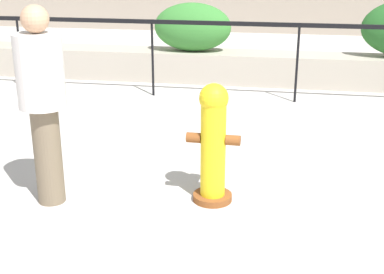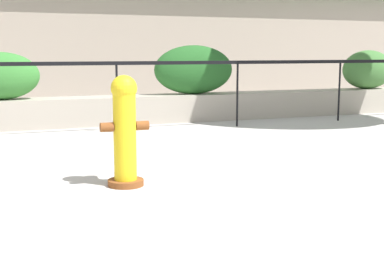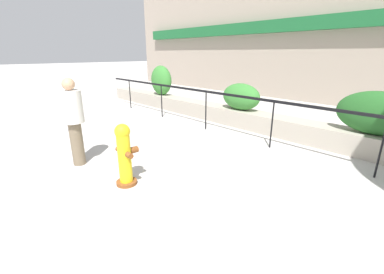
{
  "view_description": "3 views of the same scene",
  "coord_description": "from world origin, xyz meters",
  "px_view_note": "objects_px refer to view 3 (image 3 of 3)",
  "views": [
    {
      "loc": [
        -0.16,
        -2.85,
        2.16
      ],
      "look_at": [
        -0.98,
        1.79,
        0.48
      ],
      "focal_mm": 50.0,
      "sensor_mm": 36.0,
      "label": 1
    },
    {
      "loc": [
        -1.99,
        -3.52,
        1.3
      ],
      "look_at": [
        0.01,
        1.6,
        0.42
      ],
      "focal_mm": 50.0,
      "sensor_mm": 36.0,
      "label": 2
    },
    {
      "loc": [
        2.94,
        -0.43,
        2.17
      ],
      "look_at": [
        -0.78,
        3.06,
        0.49
      ],
      "focal_mm": 24.0,
      "sensor_mm": 36.0,
      "label": 3
    }
  ],
  "objects_px": {
    "hedge_bush_1": "(241,97)",
    "pedestrian": "(73,117)",
    "hedge_bush_0": "(161,80)",
    "hedge_bush_2": "(377,113)",
    "fire_hydrant": "(125,154)"
  },
  "relations": [
    {
      "from": "hedge_bush_1",
      "to": "fire_hydrant",
      "type": "bearing_deg",
      "value": -77.73
    },
    {
      "from": "hedge_bush_1",
      "to": "pedestrian",
      "type": "bearing_deg",
      "value": -95.18
    },
    {
      "from": "hedge_bush_1",
      "to": "pedestrian",
      "type": "height_order",
      "value": "pedestrian"
    },
    {
      "from": "hedge_bush_0",
      "to": "pedestrian",
      "type": "relative_size",
      "value": 0.68
    },
    {
      "from": "hedge_bush_2",
      "to": "hedge_bush_1",
      "type": "bearing_deg",
      "value": 180.0
    },
    {
      "from": "fire_hydrant",
      "to": "hedge_bush_1",
      "type": "bearing_deg",
      "value": 102.27
    },
    {
      "from": "fire_hydrant",
      "to": "pedestrian",
      "type": "height_order",
      "value": "pedestrian"
    },
    {
      "from": "hedge_bush_0",
      "to": "pedestrian",
      "type": "bearing_deg",
      "value": -53.15
    },
    {
      "from": "hedge_bush_1",
      "to": "hedge_bush_2",
      "type": "height_order",
      "value": "hedge_bush_2"
    },
    {
      "from": "hedge_bush_2",
      "to": "fire_hydrant",
      "type": "height_order",
      "value": "hedge_bush_2"
    },
    {
      "from": "hedge_bush_1",
      "to": "hedge_bush_2",
      "type": "xyz_separation_m",
      "value": [
        3.48,
        0.0,
        0.06
      ]
    },
    {
      "from": "fire_hydrant",
      "to": "pedestrian",
      "type": "distance_m",
      "value": 1.51
    },
    {
      "from": "hedge_bush_0",
      "to": "hedge_bush_2",
      "type": "xyz_separation_m",
      "value": [
        7.51,
        0.0,
        -0.13
      ]
    },
    {
      "from": "hedge_bush_1",
      "to": "pedestrian",
      "type": "distance_m",
      "value": 4.82
    },
    {
      "from": "hedge_bush_0",
      "to": "hedge_bush_1",
      "type": "distance_m",
      "value": 4.03
    }
  ]
}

